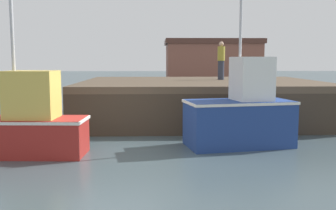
# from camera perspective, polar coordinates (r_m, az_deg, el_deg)

# --- Properties ---
(ground) EXTENTS (120.00, 160.00, 0.10)m
(ground) POSITION_cam_1_polar(r_m,az_deg,el_deg) (11.29, -7.40, -7.16)
(ground) COLOR #3D4C51
(pier) EXTENTS (10.30, 7.86, 1.72)m
(pier) POSITION_cam_1_polar(r_m,az_deg,el_deg) (16.71, 4.96, 2.54)
(pier) COLOR brown
(pier) RESTS_ON ground
(fishing_boat_near_left) EXTENTS (4.06, 1.50, 5.32)m
(fishing_boat_near_left) POSITION_cam_1_polar(r_m,az_deg,el_deg) (11.46, -21.51, -2.69)
(fishing_boat_near_left) COLOR maroon
(fishing_boat_near_left) RESTS_ON ground
(fishing_boat_near_right) EXTENTS (3.44, 2.12, 4.84)m
(fishing_boat_near_right) POSITION_cam_1_polar(r_m,az_deg,el_deg) (12.03, 10.69, -1.36)
(fishing_boat_near_right) COLOR navy
(fishing_boat_near_right) RESTS_ON ground
(dockworker) EXTENTS (0.34, 0.34, 1.75)m
(dockworker) POSITION_cam_1_polar(r_m,az_deg,el_deg) (18.17, 7.83, 6.50)
(dockworker) COLOR #2D3342
(dockworker) RESTS_ON pier
(warehouse) EXTENTS (9.99, 7.09, 4.77)m
(warehouse) POSITION_cam_1_polar(r_m,az_deg,el_deg) (42.26, 6.41, 6.32)
(warehouse) COLOR brown
(warehouse) RESTS_ON ground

